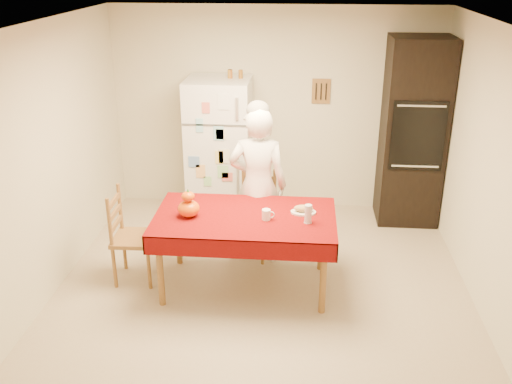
# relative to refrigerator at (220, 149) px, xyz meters

# --- Properties ---
(floor) EXTENTS (4.50, 4.50, 0.00)m
(floor) POSITION_rel_refrigerator_xyz_m (0.65, -1.88, -0.85)
(floor) COLOR tan
(floor) RESTS_ON ground
(room_shell) EXTENTS (4.02, 4.52, 2.51)m
(room_shell) POSITION_rel_refrigerator_xyz_m (0.65, -1.88, 0.77)
(room_shell) COLOR beige
(room_shell) RESTS_ON ground
(refrigerator) EXTENTS (0.75, 0.74, 1.70)m
(refrigerator) POSITION_rel_refrigerator_xyz_m (0.00, 0.00, 0.00)
(refrigerator) COLOR white
(refrigerator) RESTS_ON floor
(oven_cabinet) EXTENTS (0.70, 0.62, 2.20)m
(oven_cabinet) POSITION_rel_refrigerator_xyz_m (2.28, 0.05, 0.25)
(oven_cabinet) COLOR black
(oven_cabinet) RESTS_ON floor
(dining_table) EXTENTS (1.70, 1.00, 0.76)m
(dining_table) POSITION_rel_refrigerator_xyz_m (0.48, -1.68, -0.16)
(dining_table) COLOR brown
(dining_table) RESTS_ON floor
(chair_far) EXTENTS (0.52, 0.51, 0.95)m
(chair_far) POSITION_rel_refrigerator_xyz_m (0.51, -0.97, -0.34)
(chair_far) COLOR brown
(chair_far) RESTS_ON floor
(chair_left) EXTENTS (0.41, 0.43, 0.95)m
(chair_left) POSITION_rel_refrigerator_xyz_m (-0.68, -1.63, -0.34)
(chair_left) COLOR brown
(chair_left) RESTS_ON floor
(seated_woman) EXTENTS (0.62, 0.42, 1.66)m
(seated_woman) POSITION_rel_refrigerator_xyz_m (0.55, -1.09, -0.02)
(seated_woman) COLOR white
(seated_woman) RESTS_ON floor
(coffee_mug) EXTENTS (0.08, 0.08, 0.10)m
(coffee_mug) POSITION_rel_refrigerator_xyz_m (0.68, -1.75, -0.04)
(coffee_mug) COLOR white
(coffee_mug) RESTS_ON dining_table
(pumpkin_lower) EXTENTS (0.21, 0.21, 0.15)m
(pumpkin_lower) POSITION_rel_refrigerator_xyz_m (-0.04, -1.73, -0.01)
(pumpkin_lower) COLOR #E13705
(pumpkin_lower) RESTS_ON dining_table
(pumpkin_upper) EXTENTS (0.12, 0.12, 0.09)m
(pumpkin_upper) POSITION_rel_refrigerator_xyz_m (-0.04, -1.73, 0.11)
(pumpkin_upper) COLOR #DB3D05
(pumpkin_upper) RESTS_ON pumpkin_lower
(wine_glass) EXTENTS (0.07, 0.07, 0.18)m
(wine_glass) POSITION_rel_refrigerator_xyz_m (1.07, -1.78, -0.00)
(wine_glass) COLOR silver
(wine_glass) RESTS_ON dining_table
(bread_plate) EXTENTS (0.24, 0.24, 0.02)m
(bread_plate) POSITION_rel_refrigerator_xyz_m (1.03, -1.58, -0.08)
(bread_plate) COLOR white
(bread_plate) RESTS_ON dining_table
(bread_loaf) EXTENTS (0.18, 0.10, 0.06)m
(bread_loaf) POSITION_rel_refrigerator_xyz_m (1.03, -1.58, -0.04)
(bread_loaf) COLOR #A1834F
(bread_loaf) RESTS_ON bread_plate
(spice_jar_left) EXTENTS (0.05, 0.05, 0.10)m
(spice_jar_left) POSITION_rel_refrigerator_xyz_m (0.13, 0.05, 0.90)
(spice_jar_left) COLOR #97661B
(spice_jar_left) RESTS_ON refrigerator
(spice_jar_mid) EXTENTS (0.05, 0.05, 0.10)m
(spice_jar_mid) POSITION_rel_refrigerator_xyz_m (0.14, 0.05, 0.90)
(spice_jar_mid) COLOR brown
(spice_jar_mid) RESTS_ON refrigerator
(spice_jar_right) EXTENTS (0.05, 0.05, 0.10)m
(spice_jar_right) POSITION_rel_refrigerator_xyz_m (0.26, 0.05, 0.90)
(spice_jar_right) COLOR brown
(spice_jar_right) RESTS_ON refrigerator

